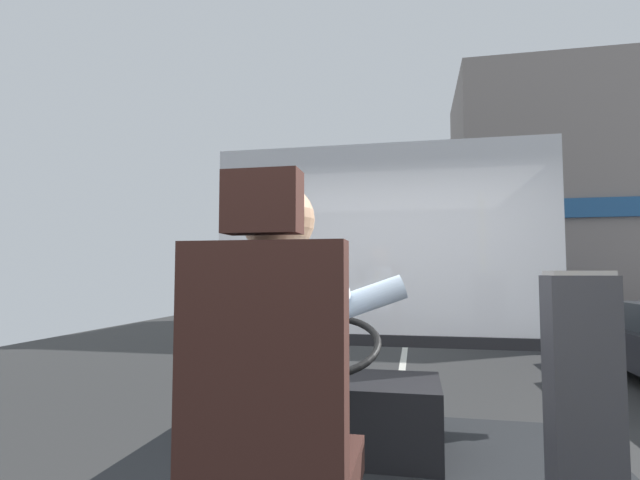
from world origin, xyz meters
name	(u,v)px	position (x,y,z in m)	size (l,w,h in m)	color
ground	(405,351)	(0.00, 8.80, -0.02)	(18.00, 44.00, 0.06)	#2D2D2D
driver_seat	(271,428)	(-0.17, -0.48, 1.22)	(0.48, 0.48, 1.29)	black
bus_driver	(282,345)	(-0.17, -0.37, 1.45)	(0.80, 0.53, 0.85)	#282833
steering_console	(340,411)	(-0.17, 0.83, 0.91)	(1.10, 0.96, 0.78)	black
fare_box	(582,391)	(0.93, 0.34, 1.18)	(0.26, 0.21, 1.00)	#333338
windshield_panel	(380,266)	(0.00, 1.62, 1.73)	(2.50, 0.08, 1.48)	silver
street_tree	(292,199)	(-3.29, 11.65, 3.85)	(2.47, 2.47, 5.13)	#4C3828
shop_building	(590,198)	(6.51, 16.92, 4.38)	(9.29, 5.82, 8.77)	gray
parked_car_blue	(557,308)	(3.83, 11.53, 0.75)	(2.00, 4.49, 1.46)	navy
parked_car_silver	(529,298)	(4.19, 16.25, 0.76)	(2.03, 4.32, 1.48)	silver
parked_car_red	(494,295)	(3.83, 21.55, 0.63)	(1.81, 4.23, 1.23)	maroon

